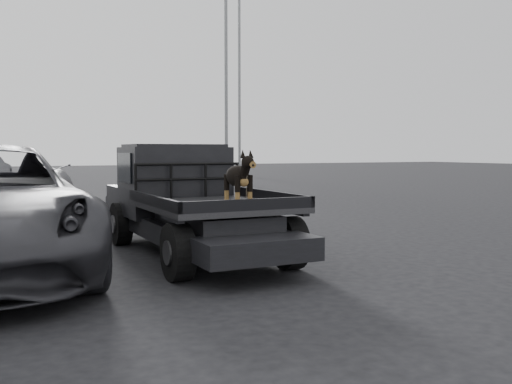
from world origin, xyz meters
name	(u,v)px	position (x,y,z in m)	size (l,w,h in m)	color
ground	(250,276)	(0.00, 0.00, 0.00)	(120.00, 120.00, 0.00)	black
flatbed_ute	(193,226)	(-0.13, 1.85, 0.46)	(2.00, 5.40, 0.92)	black
ute_cab	(174,169)	(-0.13, 2.80, 1.36)	(1.72, 1.30, 0.88)	black
headache_rack	(189,181)	(-0.13, 2.05, 1.20)	(1.80, 0.08, 0.55)	black
dog	(238,181)	(-0.13, 0.09, 1.29)	(0.32, 0.60, 0.74)	black
floodlight_mid	(226,61)	(9.40, 22.63, 6.67)	(1.08, 0.28, 12.16)	slate
floodlight_far	(239,55)	(13.20, 29.15, 8.19)	(1.08, 0.28, 15.18)	slate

